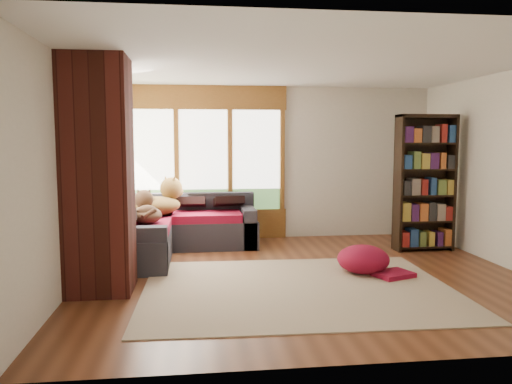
{
  "coord_description": "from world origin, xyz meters",
  "views": [
    {
      "loc": [
        -1.34,
        -6.0,
        1.7
      ],
      "look_at": [
        -0.48,
        1.07,
        0.95
      ],
      "focal_mm": 35.0,
      "sensor_mm": 36.0,
      "label": 1
    }
  ],
  "objects_px": {
    "brick_chimney": "(99,176)",
    "dog_tan": "(159,200)",
    "pouf": "(363,258)",
    "bookshelf": "(425,183)",
    "area_rug": "(298,288)",
    "sectional_sofa": "(156,231)",
    "dog_brindle": "(146,210)"
  },
  "relations": [
    {
      "from": "brick_chimney",
      "to": "dog_tan",
      "type": "height_order",
      "value": "brick_chimney"
    },
    {
      "from": "pouf",
      "to": "brick_chimney",
      "type": "bearing_deg",
      "value": -173.25
    },
    {
      "from": "bookshelf",
      "to": "dog_tan",
      "type": "height_order",
      "value": "bookshelf"
    },
    {
      "from": "dog_tan",
      "to": "brick_chimney",
      "type": "bearing_deg",
      "value": -146.08
    },
    {
      "from": "area_rug",
      "to": "bookshelf",
      "type": "bearing_deg",
      "value": 37.04
    },
    {
      "from": "brick_chimney",
      "to": "area_rug",
      "type": "distance_m",
      "value": 2.57
    },
    {
      "from": "sectional_sofa",
      "to": "bookshelf",
      "type": "distance_m",
      "value": 4.19
    },
    {
      "from": "brick_chimney",
      "to": "pouf",
      "type": "distance_m",
      "value": 3.39
    },
    {
      "from": "sectional_sofa",
      "to": "dog_brindle",
      "type": "relative_size",
      "value": 2.9
    },
    {
      "from": "bookshelf",
      "to": "pouf",
      "type": "relative_size",
      "value": 3.14
    },
    {
      "from": "area_rug",
      "to": "dog_brindle",
      "type": "distance_m",
      "value": 2.5
    },
    {
      "from": "brick_chimney",
      "to": "area_rug",
      "type": "xyz_separation_m",
      "value": [
        2.21,
        -0.2,
        -1.29
      ]
    },
    {
      "from": "sectional_sofa",
      "to": "pouf",
      "type": "bearing_deg",
      "value": -32.68
    },
    {
      "from": "brick_chimney",
      "to": "dog_tan",
      "type": "xyz_separation_m",
      "value": [
        0.51,
        1.97,
        -0.51
      ]
    },
    {
      "from": "sectional_sofa",
      "to": "dog_brindle",
      "type": "height_order",
      "value": "dog_brindle"
    },
    {
      "from": "dog_tan",
      "to": "dog_brindle",
      "type": "bearing_deg",
      "value": -143.98
    },
    {
      "from": "brick_chimney",
      "to": "dog_brindle",
      "type": "height_order",
      "value": "brick_chimney"
    },
    {
      "from": "brick_chimney",
      "to": "pouf",
      "type": "relative_size",
      "value": 3.93
    },
    {
      "from": "pouf",
      "to": "dog_tan",
      "type": "xyz_separation_m",
      "value": [
        -2.67,
        1.59,
        0.6
      ]
    },
    {
      "from": "area_rug",
      "to": "pouf",
      "type": "distance_m",
      "value": 1.14
    },
    {
      "from": "sectional_sofa",
      "to": "area_rug",
      "type": "xyz_separation_m",
      "value": [
        1.76,
        -2.24,
        -0.3
      ]
    },
    {
      "from": "sectional_sofa",
      "to": "pouf",
      "type": "distance_m",
      "value": 3.2
    },
    {
      "from": "sectional_sofa",
      "to": "dog_tan",
      "type": "relative_size",
      "value": 2.19
    },
    {
      "from": "area_rug",
      "to": "dog_brindle",
      "type": "xyz_separation_m",
      "value": [
        -1.84,
        1.52,
        0.72
      ]
    },
    {
      "from": "dog_tan",
      "to": "dog_brindle",
      "type": "relative_size",
      "value": 1.32
    },
    {
      "from": "area_rug",
      "to": "pouf",
      "type": "height_order",
      "value": "pouf"
    },
    {
      "from": "pouf",
      "to": "area_rug",
      "type": "bearing_deg",
      "value": -149.42
    },
    {
      "from": "brick_chimney",
      "to": "bookshelf",
      "type": "bearing_deg",
      "value": 18.99
    },
    {
      "from": "sectional_sofa",
      "to": "bookshelf",
      "type": "bearing_deg",
      "value": -7.96
    },
    {
      "from": "area_rug",
      "to": "pouf",
      "type": "xyz_separation_m",
      "value": [
        0.97,
        0.57,
        0.18
      ]
    },
    {
      "from": "dog_brindle",
      "to": "bookshelf",
      "type": "bearing_deg",
      "value": -98.37
    },
    {
      "from": "bookshelf",
      "to": "dog_brindle",
      "type": "xyz_separation_m",
      "value": [
        -4.17,
        -0.23,
        -0.31
      ]
    }
  ]
}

